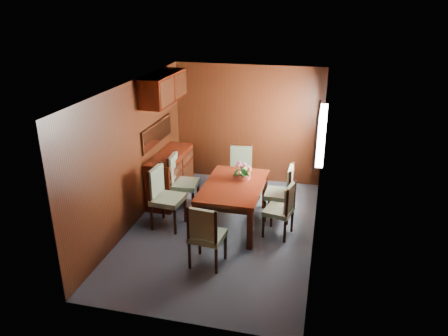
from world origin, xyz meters
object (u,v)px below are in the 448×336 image
(dining_table, at_px, (234,190))
(flower_centerpiece, at_px, (242,170))
(chair_left_near, at_px, (163,194))
(chair_right_near, at_px, (283,207))
(chair_head, at_px, (205,233))
(sideboard, at_px, (170,176))

(dining_table, distance_m, flower_centerpiece, 0.39)
(chair_left_near, relative_size, chair_right_near, 1.15)
(dining_table, height_order, chair_right_near, chair_right_near)
(chair_right_near, bearing_deg, flower_centerpiece, 69.79)
(chair_left_near, bearing_deg, chair_right_near, 97.83)
(flower_centerpiece, bearing_deg, chair_head, -96.98)
(dining_table, xyz_separation_m, chair_right_near, (0.85, -0.20, -0.12))
(chair_left_near, bearing_deg, sideboard, -161.74)
(chair_right_near, xyz_separation_m, chair_head, (-0.96, -1.13, 0.04))
(chair_right_near, height_order, flower_centerpiece, flower_centerpiece)
(dining_table, height_order, chair_left_near, chair_left_near)
(chair_left_near, height_order, chair_right_near, chair_left_near)
(chair_head, xyz_separation_m, flower_centerpiece, (0.20, 1.61, 0.33))
(dining_table, bearing_deg, chair_left_near, -163.04)
(sideboard, xyz_separation_m, chair_head, (1.28, -2.06, 0.10))
(dining_table, relative_size, chair_head, 1.59)
(chair_head, bearing_deg, sideboard, 127.56)
(sideboard, height_order, flower_centerpiece, flower_centerpiece)
(dining_table, relative_size, chair_right_near, 1.70)
(chair_left_near, relative_size, chair_head, 1.08)
(sideboard, bearing_deg, chair_right_near, -22.52)
(sideboard, xyz_separation_m, dining_table, (1.39, -0.73, 0.18))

